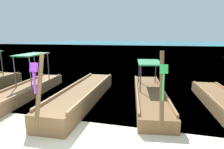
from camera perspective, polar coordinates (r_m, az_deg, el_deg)
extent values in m
plane|color=#147A89|center=(65.75, 12.89, 8.63)|extent=(120.00, 120.00, 0.00)
cylinder|color=#4C4C51|center=(12.41, -30.36, 2.65)|extent=(0.05, 0.05, 1.46)
cube|color=olive|center=(10.22, -24.53, -4.74)|extent=(1.79, 6.04, 0.48)
cube|color=#AF7F52|center=(10.45, -27.15, -2.99)|extent=(0.66, 5.45, 0.10)
cube|color=#AF7F52|center=(9.87, -22.03, -3.35)|extent=(0.66, 5.45, 0.10)
cylinder|color=#4C4C51|center=(10.12, -27.37, 0.59)|extent=(0.06, 0.06, 1.49)
cylinder|color=#4C4C51|center=(9.67, -23.46, 0.47)|extent=(0.06, 0.06, 1.49)
cylinder|color=#4C4C51|center=(11.59, -22.29, 2.24)|extent=(0.06, 0.06, 1.49)
cylinder|color=#4C4C51|center=(11.20, -18.71, 2.20)|extent=(0.06, 0.06, 1.49)
cube|color=#2D844C|center=(10.53, -23.15, 5.60)|extent=(1.19, 2.08, 0.06)
cube|color=brown|center=(8.63, -8.74, -6.16)|extent=(1.53, 6.37, 0.63)
cube|color=#9F7246|center=(8.75, -12.44, -3.56)|extent=(0.34, 5.81, 0.10)
cube|color=#9F7246|center=(8.34, -5.02, -4.07)|extent=(0.34, 5.81, 0.10)
cylinder|color=brown|center=(5.49, -21.17, -3.78)|extent=(0.15, 0.62, 1.84)
cube|color=purple|center=(5.24, -22.60, 2.03)|extent=(0.21, 0.13, 0.25)
cube|color=purple|center=(5.30, -22.39, -2.38)|extent=(0.03, 0.08, 0.58)
cube|color=brown|center=(8.86, 11.27, -6.35)|extent=(2.16, 6.33, 0.46)
cube|color=#996C3F|center=(8.74, 7.49, -4.53)|extent=(0.92, 5.67, 0.10)
cube|color=#996C3F|center=(8.85, 15.15, -4.63)|extent=(0.92, 5.67, 0.10)
cylinder|color=brown|center=(5.40, 14.85, -4.21)|extent=(0.23, 0.74, 2.07)
cube|color=green|center=(5.10, 15.48, 1.61)|extent=(0.22, 0.15, 0.25)
cube|color=green|center=(5.18, 15.23, -3.71)|extent=(0.04, 0.08, 0.73)
cylinder|color=#4C4C51|center=(8.46, 8.62, -1.30)|extent=(0.06, 0.06, 1.19)
cylinder|color=#4C4C51|center=(8.55, 14.52, -1.41)|extent=(0.06, 0.06, 1.19)
cylinder|color=#4C4C51|center=(10.29, 8.18, 0.98)|extent=(0.06, 0.06, 1.19)
cylinder|color=#4C4C51|center=(10.36, 13.04, 0.87)|extent=(0.06, 0.06, 1.19)
cube|color=#2D844C|center=(9.30, 11.20, 3.66)|extent=(1.36, 2.20, 0.06)
cube|color=#9F7246|center=(8.22, 28.34, -6.81)|extent=(0.54, 5.89, 0.10)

